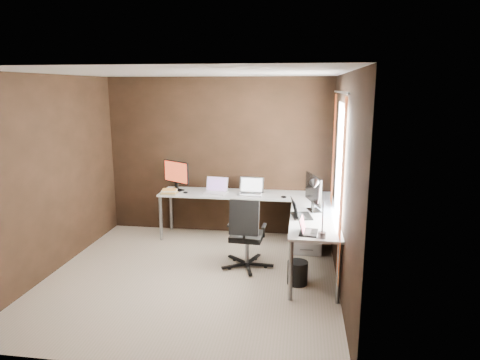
% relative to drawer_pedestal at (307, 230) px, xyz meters
% --- Properties ---
extents(room, '(3.60, 3.60, 2.50)m').
position_rel_drawer_pedestal_xyz_m(room, '(-1.09, -1.08, 0.98)').
color(room, tan).
rests_on(room, ground).
extents(desk, '(2.65, 2.25, 0.73)m').
position_rel_drawer_pedestal_xyz_m(desk, '(-0.59, -0.11, 0.38)').
color(desk, silver).
rests_on(desk, ground).
extents(drawer_pedestal, '(0.42, 0.50, 0.60)m').
position_rel_drawer_pedestal_xyz_m(drawer_pedestal, '(0.00, 0.00, 0.00)').
color(drawer_pedestal, silver).
rests_on(drawer_pedestal, ground).
extents(monitor_left, '(0.47, 0.31, 0.47)m').
position_rel_drawer_pedestal_xyz_m(monitor_left, '(-2.07, 0.41, 0.69)').
color(monitor_left, black).
rests_on(monitor_left, desk).
extents(monitor_right, '(0.22, 0.57, 0.48)m').
position_rel_drawer_pedestal_xyz_m(monitor_right, '(0.06, -0.46, 0.70)').
color(monitor_right, black).
rests_on(monitor_right, desk).
extents(laptop_white, '(0.39, 0.30, 0.23)m').
position_rel_drawer_pedestal_xyz_m(laptop_white, '(-1.41, 0.33, 0.48)').
color(laptop_white, silver).
rests_on(laptop_white, desk).
extents(laptop_silver, '(0.39, 0.29, 0.25)m').
position_rel_drawer_pedestal_xyz_m(laptop_silver, '(-0.87, 0.32, 0.48)').
color(laptop_silver, silver).
rests_on(laptop_silver, desk).
extents(laptop_black_big, '(0.30, 0.38, 0.23)m').
position_rel_drawer_pedestal_xyz_m(laptop_black_big, '(-0.12, -0.75, 0.48)').
color(laptop_black_big, black).
rests_on(laptop_black_big, desk).
extents(laptop_black_small, '(0.23, 0.30, 0.19)m').
position_rel_drawer_pedestal_xyz_m(laptop_black_small, '(-0.03, -1.37, 0.47)').
color(laptop_black_small, black).
rests_on(laptop_black_small, desk).
extents(book_stack, '(0.25, 0.21, 0.08)m').
position_rel_drawer_pedestal_xyz_m(book_stack, '(-2.11, 0.15, 0.47)').
color(book_stack, '#998652').
rests_on(book_stack, desk).
extents(mouse_left, '(0.10, 0.08, 0.03)m').
position_rel_drawer_pedestal_xyz_m(mouse_left, '(-1.87, 0.21, 0.45)').
color(mouse_left, black).
rests_on(mouse_left, desk).
extents(mouse_corner, '(0.10, 0.07, 0.04)m').
position_rel_drawer_pedestal_xyz_m(mouse_corner, '(-0.36, 0.15, 0.45)').
color(mouse_corner, black).
rests_on(mouse_corner, desk).
extents(desk_lamp, '(0.20, 0.23, 0.63)m').
position_rel_drawer_pedestal_xyz_m(desk_lamp, '(0.07, -1.44, 0.83)').
color(desk_lamp, slate).
rests_on(desk_lamp, desk).
extents(office_chair, '(0.54, 0.54, 0.96)m').
position_rel_drawer_pedestal_xyz_m(office_chair, '(-0.79, -0.75, -0.02)').
color(office_chair, black).
rests_on(office_chair, ground).
extents(wastebasket, '(0.31, 0.31, 0.29)m').
position_rel_drawer_pedestal_xyz_m(wastebasket, '(-0.12, -1.14, -0.16)').
color(wastebasket, black).
rests_on(wastebasket, ground).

